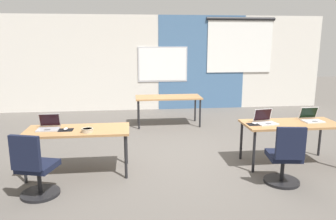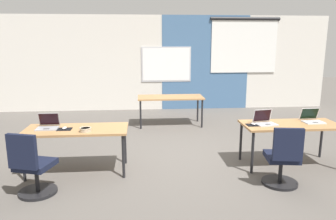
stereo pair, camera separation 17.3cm
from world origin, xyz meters
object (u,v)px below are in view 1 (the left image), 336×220
at_px(mouse_near_right_inner, 254,123).
at_px(snack_bowl, 87,130).
at_px(chair_near_right_inner, 285,160).
at_px(chair_near_left_end, 35,171).
at_px(desk_near_right, 291,126).
at_px(mouse_near_left_end, 66,129).
at_px(desk_near_left, 78,133).
at_px(desk_far_center, 168,99).
at_px(laptop_near_left_end, 49,126).
at_px(laptop_near_right_inner, 265,120).
at_px(laptop_near_right_end, 311,118).

height_order(mouse_near_right_inner, snack_bowl, snack_bowl).
bearing_deg(mouse_near_right_inner, chair_near_right_inner, -75.98).
bearing_deg(chair_near_left_end, chair_near_right_inner, -163.21).
relative_size(desk_near_right, mouse_near_left_end, 14.59).
height_order(mouse_near_left_end, mouse_near_right_inner, same).
bearing_deg(chair_near_left_end, desk_near_left, -102.71).
relative_size(desk_far_center, chair_near_right_inner, 1.74).
distance_m(laptop_near_left_end, chair_near_right_inner, 3.60).
relative_size(laptop_near_left_end, chair_near_left_end, 0.36).
distance_m(laptop_near_left_end, laptop_near_right_inner, 3.50).
xyz_separation_m(desk_near_left, mouse_near_right_inner, (2.84, -0.03, 0.08)).
xyz_separation_m(mouse_near_left_end, chair_near_right_inner, (3.21, -0.76, -0.36)).
bearing_deg(mouse_near_left_end, desk_near_right, 0.46).
distance_m(desk_near_left, desk_near_right, 3.50).
height_order(laptop_near_left_end, mouse_near_right_inner, laptop_near_left_end).
bearing_deg(mouse_near_left_end, desk_far_center, 55.81).
relative_size(desk_near_right, laptop_near_left_end, 4.81).
bearing_deg(desk_near_right, laptop_near_right_inner, 177.83).
distance_m(chair_near_left_end, mouse_near_right_inner, 3.39).
distance_m(desk_near_left, laptop_near_left_end, 0.46).
distance_m(desk_near_right, desk_far_center, 3.30).
distance_m(mouse_near_left_end, laptop_near_right_end, 4.08).
bearing_deg(desk_far_center, desk_near_left, -122.01).
bearing_deg(laptop_near_right_inner, mouse_near_left_end, 171.14).
bearing_deg(laptop_near_right_end, mouse_near_right_inner, -176.12).
bearing_deg(mouse_near_right_inner, mouse_near_left_end, 179.95).
bearing_deg(laptop_near_right_inner, snack_bowl, 174.34).
distance_m(desk_near_left, snack_bowl, 0.27).
xyz_separation_m(mouse_near_left_end, mouse_near_right_inner, (3.02, -0.00, 0.00)).
bearing_deg(snack_bowl, mouse_near_right_inner, 3.30).
bearing_deg(laptop_near_right_end, laptop_near_left_end, 177.96).
xyz_separation_m(laptop_near_left_end, mouse_near_left_end, (0.27, -0.09, -0.03)).
height_order(mouse_near_right_inner, chair_near_right_inner, chair_near_right_inner).
xyz_separation_m(desk_near_right, laptop_near_left_end, (-3.95, 0.06, 0.11)).
distance_m(chair_near_left_end, laptop_near_right_inner, 3.61).
bearing_deg(laptop_near_left_end, snack_bowl, -22.14).
distance_m(chair_near_left_end, snack_bowl, 0.94).
bearing_deg(chair_near_left_end, laptop_near_left_end, -73.16).
relative_size(mouse_near_right_inner, snack_bowl, 0.63).
relative_size(desk_near_right, desk_far_center, 1.00).
bearing_deg(mouse_near_right_inner, desk_far_center, 111.11).
height_order(desk_far_center, laptop_near_left_end, laptop_near_left_end).
bearing_deg(chair_near_left_end, snack_bowl, -119.06).
height_order(mouse_near_left_end, chair_near_right_inner, chair_near_right_inner).
xyz_separation_m(desk_near_right, desk_far_center, (-1.75, 2.80, 0.00)).
height_order(laptop_near_left_end, chair_near_right_inner, laptop_near_left_end).
xyz_separation_m(mouse_near_left_end, chair_near_left_end, (-0.27, -0.76, -0.36)).
relative_size(desk_far_center, mouse_near_right_inner, 14.37).
height_order(laptop_near_left_end, laptop_near_right_inner, laptop_near_right_inner).
bearing_deg(laptop_near_left_end, laptop_near_right_inner, -1.25).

